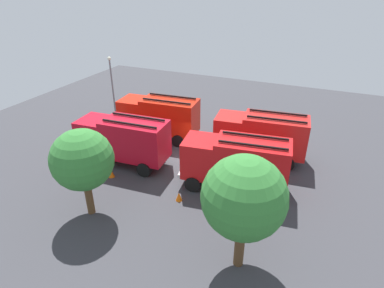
{
  "coord_description": "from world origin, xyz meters",
  "views": [
    {
      "loc": [
        -8.91,
        20.44,
        13.03
      ],
      "look_at": [
        0.0,
        0.0,
        1.4
      ],
      "focal_mm": 30.0,
      "sensor_mm": 36.0,
      "label": 1
    }
  ],
  "objects_px": {
    "fire_truck_0": "(261,134)",
    "fire_truck_2": "(236,161)",
    "traffic_cone_2": "(179,196)",
    "traffic_cone_0": "(111,173)",
    "fire_truck_3": "(123,138)",
    "firefighter_1": "(117,122)",
    "tree_0": "(244,198)",
    "tree_1": "(82,160)",
    "firefighter_0": "(114,136)",
    "fire_truck_1": "(159,115)",
    "lamppost": "(112,82)",
    "traffic_cone_1": "(235,162)"
  },
  "relations": [
    {
      "from": "tree_1",
      "to": "traffic_cone_2",
      "type": "height_order",
      "value": "tree_1"
    },
    {
      "from": "fire_truck_3",
      "to": "tree_0",
      "type": "xyz_separation_m",
      "value": [
        -10.96,
        6.16,
        2.01
      ]
    },
    {
      "from": "fire_truck_2",
      "to": "traffic_cone_2",
      "type": "distance_m",
      "value": 4.47
    },
    {
      "from": "firefighter_0",
      "to": "fire_truck_1",
      "type": "bearing_deg",
      "value": -101.75
    },
    {
      "from": "traffic_cone_2",
      "to": "fire_truck_3",
      "type": "bearing_deg",
      "value": -24.1
    },
    {
      "from": "fire_truck_1",
      "to": "traffic_cone_2",
      "type": "distance_m",
      "value": 9.81
    },
    {
      "from": "traffic_cone_0",
      "to": "lamppost",
      "type": "xyz_separation_m",
      "value": [
        6.6,
        -9.8,
        3.33
      ]
    },
    {
      "from": "fire_truck_1",
      "to": "firefighter_1",
      "type": "xyz_separation_m",
      "value": [
        4.2,
        0.68,
        -1.13
      ]
    },
    {
      "from": "fire_truck_2",
      "to": "fire_truck_3",
      "type": "bearing_deg",
      "value": -6.07
    },
    {
      "from": "traffic_cone_2",
      "to": "traffic_cone_0",
      "type": "bearing_deg",
      "value": -5.48
    },
    {
      "from": "fire_truck_0",
      "to": "fire_truck_2",
      "type": "xyz_separation_m",
      "value": [
        0.62,
        4.69,
        0.0
      ]
    },
    {
      "from": "traffic_cone_1",
      "to": "traffic_cone_2",
      "type": "height_order",
      "value": "traffic_cone_1"
    },
    {
      "from": "fire_truck_3",
      "to": "firefighter_0",
      "type": "height_order",
      "value": "fire_truck_3"
    },
    {
      "from": "fire_truck_1",
      "to": "traffic_cone_0",
      "type": "relative_size",
      "value": 11.35
    },
    {
      "from": "fire_truck_2",
      "to": "traffic_cone_2",
      "type": "xyz_separation_m",
      "value": [
        2.88,
        2.88,
        -1.85
      ]
    },
    {
      "from": "firefighter_1",
      "to": "traffic_cone_2",
      "type": "xyz_separation_m",
      "value": [
        -9.85,
        7.12,
        -0.71
      ]
    },
    {
      "from": "fire_truck_2",
      "to": "firefighter_0",
      "type": "distance_m",
      "value": 11.51
    },
    {
      "from": "firefighter_1",
      "to": "tree_0",
      "type": "bearing_deg",
      "value": 126.75
    },
    {
      "from": "fire_truck_2",
      "to": "firefighter_0",
      "type": "relative_size",
      "value": 4.57
    },
    {
      "from": "firefighter_0",
      "to": "traffic_cone_2",
      "type": "distance_m",
      "value": 9.67
    },
    {
      "from": "firefighter_1",
      "to": "traffic_cone_0",
      "type": "relative_size",
      "value": 2.78
    },
    {
      "from": "firefighter_0",
      "to": "tree_1",
      "type": "height_order",
      "value": "tree_1"
    },
    {
      "from": "firefighter_1",
      "to": "tree_1",
      "type": "xyz_separation_m",
      "value": [
        -5.38,
        10.38,
        2.75
      ]
    },
    {
      "from": "tree_0",
      "to": "lamppost",
      "type": "bearing_deg",
      "value": -38.55
    },
    {
      "from": "tree_0",
      "to": "traffic_cone_1",
      "type": "xyz_separation_m",
      "value": [
        2.89,
        -9.13,
        -3.81
      ]
    },
    {
      "from": "fire_truck_0",
      "to": "firefighter_0",
      "type": "bearing_deg",
      "value": 7.05
    },
    {
      "from": "tree_1",
      "to": "traffic_cone_1",
      "type": "height_order",
      "value": "tree_1"
    },
    {
      "from": "fire_truck_0",
      "to": "tree_1",
      "type": "relative_size",
      "value": 1.32
    },
    {
      "from": "fire_truck_0",
      "to": "lamppost",
      "type": "xyz_separation_m",
      "value": [
        15.85,
        -2.78,
        1.51
      ]
    },
    {
      "from": "fire_truck_3",
      "to": "tree_1",
      "type": "distance_m",
      "value": 6.29
    },
    {
      "from": "tree_0",
      "to": "traffic_cone_0",
      "type": "bearing_deg",
      "value": -20.63
    },
    {
      "from": "traffic_cone_0",
      "to": "lamppost",
      "type": "bearing_deg",
      "value": -56.02
    },
    {
      "from": "fire_truck_0",
      "to": "fire_truck_3",
      "type": "bearing_deg",
      "value": 21.26
    },
    {
      "from": "fire_truck_0",
      "to": "fire_truck_1",
      "type": "height_order",
      "value": "same"
    },
    {
      "from": "fire_truck_1",
      "to": "fire_truck_2",
      "type": "xyz_separation_m",
      "value": [
        -8.54,
        4.92,
        0.0
      ]
    },
    {
      "from": "traffic_cone_0",
      "to": "traffic_cone_1",
      "type": "height_order",
      "value": "traffic_cone_1"
    },
    {
      "from": "fire_truck_0",
      "to": "tree_1",
      "type": "height_order",
      "value": "tree_1"
    },
    {
      "from": "tree_1",
      "to": "tree_0",
      "type": "bearing_deg",
      "value": 178.47
    },
    {
      "from": "tree_1",
      "to": "lamppost",
      "type": "height_order",
      "value": "lamppost"
    },
    {
      "from": "fire_truck_1",
      "to": "tree_1",
      "type": "relative_size",
      "value": 1.32
    },
    {
      "from": "fire_truck_0",
      "to": "traffic_cone_0",
      "type": "relative_size",
      "value": 11.43
    },
    {
      "from": "fire_truck_1",
      "to": "traffic_cone_1",
      "type": "xyz_separation_m",
      "value": [
        -7.81,
        2.19,
        -1.81
      ]
    },
    {
      "from": "fire_truck_3",
      "to": "lamppost",
      "type": "relative_size",
      "value": 1.18
    },
    {
      "from": "fire_truck_0",
      "to": "fire_truck_2",
      "type": "bearing_deg",
      "value": 76.17
    },
    {
      "from": "fire_truck_1",
      "to": "firefighter_1",
      "type": "relative_size",
      "value": 4.09
    },
    {
      "from": "fire_truck_2",
      "to": "traffic_cone_0",
      "type": "xyz_separation_m",
      "value": [
        8.63,
        2.33,
        -1.83
      ]
    },
    {
      "from": "fire_truck_3",
      "to": "firefighter_1",
      "type": "distance_m",
      "value": 6.06
    },
    {
      "from": "fire_truck_2",
      "to": "firefighter_0",
      "type": "height_order",
      "value": "fire_truck_2"
    },
    {
      "from": "lamppost",
      "to": "traffic_cone_1",
      "type": "bearing_deg",
      "value": 161.92
    },
    {
      "from": "tree_0",
      "to": "traffic_cone_2",
      "type": "distance_m",
      "value": 7.25
    }
  ]
}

